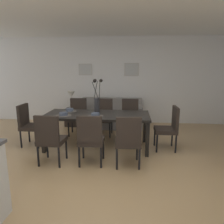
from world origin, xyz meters
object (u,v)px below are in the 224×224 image
Objects in this scene: dining_chair_far_right at (104,115)px; framed_picture_center at (132,69)px; dining_chair_head_west at (29,123)px; bowl_near_left at (63,114)px; dining_chair_near_left at (50,137)px; side_table at (72,117)px; dining_chair_mid_right at (130,116)px; bowl_far_left at (95,114)px; dining_chair_mid_left at (128,139)px; table_lamp at (71,96)px; dining_chair_far_left at (91,137)px; dining_chair_head_east at (169,126)px; framed_picture_left at (85,69)px; bowl_near_right at (69,110)px; sofa at (111,117)px; dining_table at (97,117)px; dining_chair_near_right at (78,115)px; centerpiece_vase at (97,101)px.

dining_chair_far_right is 2.12× the size of framed_picture_center.
dining_chair_head_west is 5.41× the size of bowl_near_left.
dining_chair_near_left is 2.57m from side_table.
bowl_far_left is at bearing -121.65° from dining_chair_mid_right.
dining_chair_mid_left reaches higher than bowl_far_left.
dining_chair_mid_left is at bearing -55.72° from table_lamp.
dining_chair_far_left is 2.71m from side_table.
dining_chair_head_east is at bearing -69.53° from framed_picture_center.
framed_picture_left is at bearing 137.26° from dining_chair_mid_right.
bowl_near_left is 0.42× the size of framed_picture_left.
bowl_near_right is 0.09× the size of sofa.
dining_chair_mid_right is (0.68, 0.90, -0.16)m from dining_table.
dining_chair_near_right reaches higher than side_table.
centerpiece_vase is at bearing -53.83° from dining_chair_near_right.
bowl_near_left is at bearing -121.64° from dining_chair_far_right.
bowl_near_left is at bearing -162.23° from dining_table.
centerpiece_vase is 2.38m from framed_picture_left.
dining_chair_mid_right is 1.90m from table_lamp.
dining_chair_head_east is 2.12× the size of framed_picture_center.
dining_table is 2.49m from framed_picture_left.
bowl_far_left is (0.69, 0.69, 0.27)m from dining_chair_near_left.
dining_chair_far_left is 1.00× the size of dining_chair_far_right.
table_lamp reaches higher than bowl_far_left.
centerpiece_vase is 1.69× the size of framed_picture_center.
bowl_near_left is 1.88m from table_lamp.
dining_chair_mid_right is 1.24m from centerpiece_vase.
dining_chair_far_right is (0.67, 0.01, 0.00)m from dining_chair_near_right.
bowl_far_left is at bearing 0.00° from bowl_near_left.
dining_chair_head_east reaches higher than bowl_far_left.
sofa is at bearing 82.36° from dining_chair_far_right.
dining_chair_far_right is 1.80× the size of table_lamp.
dining_chair_near_left reaches higher than dining_table.
dining_chair_near_right is 1.00× the size of dining_chair_far_left.
dining_chair_mid_left is at bearing -133.77° from dining_chair_head_east.
dining_chair_head_west is (-0.83, 0.89, 0.00)m from dining_chair_near_left.
dining_chair_far_left is 0.65m from dining_chair_mid_left.
dining_chair_mid_left is (1.33, -1.76, 0.00)m from dining_chair_near_right.
dining_chair_head_west is at bearing -133.89° from dining_chair_near_right.
centerpiece_vase reaches higher than bowl_near_left.
dining_chair_head_east is 2.20m from sofa.
dining_chair_near_right is at bearing 157.92° from dining_chair_head_east.
dining_table is 2.49m from framed_picture_center.
framed_picture_center reaches higher than bowl_near_left.
dining_chair_head_east is at bearing 0.40° from centerpiece_vase.
bowl_near_left reaches higher than side_table.
bowl_far_left is (1.52, -0.20, 0.27)m from dining_chair_head_west.
bowl_far_left is 2.11m from table_lamp.
dining_chair_mid_left and dining_chair_head_west have the same top height.
dining_chair_far_right is at bearing 110.24° from dining_chair_mid_left.
sofa reaches higher than side_table.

